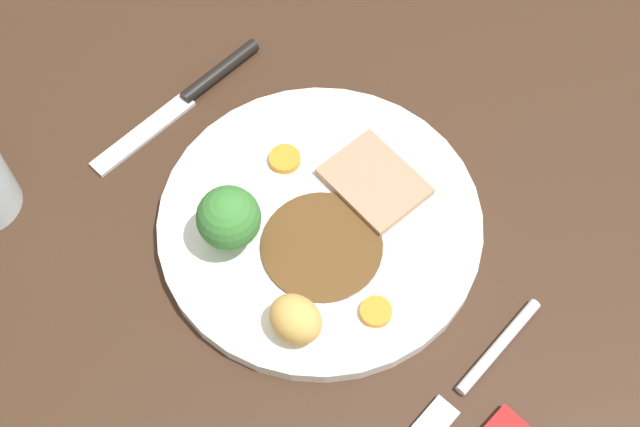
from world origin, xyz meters
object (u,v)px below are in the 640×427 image
Objects in this scene: dinner_plate at (320,224)px; roast_potato_left at (296,319)px; broccoli_floret at (229,218)px; meat_slice_main at (374,181)px; knife at (192,94)px; carrot_coin_back at (376,312)px; fork at (471,379)px; carrot_coin_front at (285,159)px.

dinner_plate is 6.18× the size of roast_potato_left.
dinner_plate is 8.20cm from broccoli_floret.
knife is at bearing 10.93° from meat_slice_main.
carrot_coin_back is 0.13× the size of knife.
roast_potato_left reaches higher than fork.
meat_slice_main is at bearing -48.09° from carrot_coin_back.
carrot_coin_front is 0.17× the size of fork.
knife is at bearing -6.43° from dinner_plate.
dinner_plate is 5.63cm from meat_slice_main.
carrot_coin_front is at bearing -100.27° from fork.
carrot_coin_front reaches higher than knife.
knife is at bearing -24.09° from roast_potato_left.
dinner_plate is at bearing -58.06° from roast_potato_left.
roast_potato_left is (-4.96, 7.96, 2.39)cm from dinner_plate.
knife is at bearing -30.78° from broccoli_floret.
meat_slice_main is 0.51× the size of fork.
carrot_coin_back is 0.16× the size of fork.
roast_potato_left is 14.82cm from carrot_coin_front.
fork is (-16.96, 1.78, -0.31)cm from dinner_plate.
meat_slice_main is at bearing -113.24° from broccoli_floret.
meat_slice_main is 18.53cm from knife.
carrot_coin_front reaches higher than fork.
meat_slice_main is 12.75cm from broccoli_floret.
dinner_plate is 10.68× the size of carrot_coin_back.
broccoli_floret reaches higher than fork.
meat_slice_main reaches higher than fork.
meat_slice_main is 2.98× the size of carrot_coin_front.
roast_potato_left is at bearing 53.76° from carrot_coin_back.
meat_slice_main is 1.85× the size of roast_potato_left.
roast_potato_left is 24.37cm from knife.
broccoli_floret is at bearing 103.94° from carrot_coin_front.
broccoli_floret is 21.72cm from fork.
carrot_coin_back is at bearing -82.35° from fork.
roast_potato_left is at bearing 167.32° from broccoli_floret.
roast_potato_left is 6.27cm from carrot_coin_back.
broccoli_floret is at bearing 66.76° from meat_slice_main.
dinner_plate is at bearing -19.40° from carrot_coin_back.
knife is at bearing 0.58° from carrot_coin_front.
carrot_coin_back is at bearing 160.70° from carrot_coin_front.
knife is (13.25, -7.89, -4.30)cm from broccoli_floret.
meat_slice_main reaches higher than knife.
broccoli_floret is (12.48, 2.94, 3.03)cm from carrot_coin_back.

